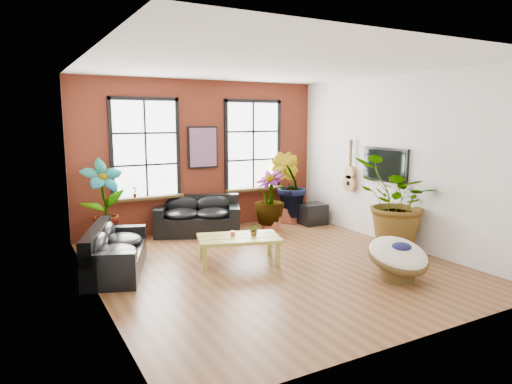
# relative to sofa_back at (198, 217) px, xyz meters

# --- Properties ---
(room) EXTENTS (6.04, 6.54, 3.54)m
(room) POSITION_rel_sofa_back_xyz_m (0.32, -2.64, 1.35)
(room) COLOR brown
(room) RESTS_ON ground
(sofa_back) EXTENTS (2.10, 1.61, 0.87)m
(sofa_back) POSITION_rel_sofa_back_xyz_m (0.00, 0.00, 0.00)
(sofa_back) COLOR black
(sofa_back) RESTS_ON ground
(sofa_left) EXTENTS (1.46, 2.16, 0.79)m
(sofa_left) POSITION_rel_sofa_back_xyz_m (-2.25, -1.79, -0.04)
(sofa_left) COLOR black
(sofa_left) RESTS_ON ground
(coffee_table) EXTENTS (1.66, 1.24, 0.57)m
(coffee_table) POSITION_rel_sofa_back_xyz_m (-0.11, -2.32, 0.03)
(coffee_table) COLOR olive
(coffee_table) RESTS_ON ground
(papasan_chair) EXTENTS (1.07, 1.09, 0.74)m
(papasan_chair) POSITION_rel_sofa_back_xyz_m (1.73, -4.43, -0.01)
(papasan_chair) COLOR brown
(papasan_chair) RESTS_ON ground
(poster) EXTENTS (0.74, 0.06, 0.98)m
(poster) POSITION_rel_sofa_back_xyz_m (0.32, 0.40, 1.56)
(poster) COLOR black
(poster) RESTS_ON room
(tv_wall_unit) EXTENTS (0.13, 1.86, 1.20)m
(tv_wall_unit) POSITION_rel_sofa_back_xyz_m (3.26, -2.19, 1.15)
(tv_wall_unit) COLOR black
(tv_wall_unit) RESTS_ON room
(media_box) EXTENTS (0.65, 0.55, 0.52)m
(media_box) POSITION_rel_sofa_back_xyz_m (2.87, -0.49, -0.13)
(media_box) COLOR black
(media_box) RESTS_ON ground
(pot_back_left) EXTENTS (0.59, 0.59, 0.35)m
(pot_back_left) POSITION_rel_sofa_back_xyz_m (-2.05, -0.06, -0.22)
(pot_back_left) COLOR #9C4933
(pot_back_left) RESTS_ON ground
(pot_back_right) EXTENTS (0.68, 0.68, 0.39)m
(pot_back_right) POSITION_rel_sofa_back_xyz_m (2.49, 0.01, -0.20)
(pot_back_right) COLOR #9C4933
(pot_back_right) RESTS_ON ground
(pot_right_wall) EXTENTS (0.75, 0.75, 0.42)m
(pot_right_wall) POSITION_rel_sofa_back_xyz_m (2.85, -3.28, -0.18)
(pot_right_wall) COLOR #9C4933
(pot_right_wall) RESTS_ON ground
(pot_mid) EXTENTS (0.58, 0.58, 0.33)m
(pot_mid) POSITION_rel_sofa_back_xyz_m (1.68, -0.48, -0.23)
(pot_mid) COLOR #9C4933
(pot_mid) RESTS_ON ground
(floor_plant_back_left) EXTENTS (0.96, 0.73, 1.66)m
(floor_plant_back_left) POSITION_rel_sofa_back_xyz_m (-2.05, -0.04, 0.59)
(floor_plant_back_left) COLOR #1D4612
(floor_plant_back_left) RESTS_ON ground
(floor_plant_back_right) EXTENTS (1.13, 1.16, 1.64)m
(floor_plant_back_right) POSITION_rel_sofa_back_xyz_m (2.48, 0.03, 0.58)
(floor_plant_back_right) COLOR #1D4612
(floor_plant_back_right) RESTS_ON ground
(floor_plant_right_wall) EXTENTS (1.74, 1.56, 1.73)m
(floor_plant_right_wall) POSITION_rel_sofa_back_xyz_m (2.82, -3.28, 0.63)
(floor_plant_right_wall) COLOR #1D4612
(floor_plant_right_wall) RESTS_ON ground
(floor_plant_mid) EXTENTS (0.94, 0.94, 1.27)m
(floor_plant_mid) POSITION_rel_sofa_back_xyz_m (1.64, -0.45, 0.38)
(floor_plant_mid) COLOR #1D4612
(floor_plant_mid) RESTS_ON ground
(table_plant) EXTENTS (0.25, 0.23, 0.23)m
(table_plant) POSITION_rel_sofa_back_xyz_m (0.16, -2.41, 0.20)
(table_plant) COLOR #1D4612
(table_plant) RESTS_ON coffee_table
(sill_plant_left) EXTENTS (0.17, 0.17, 0.27)m
(sill_plant_left) POSITION_rel_sofa_back_xyz_m (-1.33, 0.34, 0.64)
(sill_plant_left) COLOR #1D4612
(sill_plant_left) RESTS_ON room
(sill_plant_right) EXTENTS (0.19, 0.19, 0.27)m
(sill_plant_right) POSITION_rel_sofa_back_xyz_m (2.02, 0.34, 0.64)
(sill_plant_right) COLOR #1D4612
(sill_plant_right) RESTS_ON room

